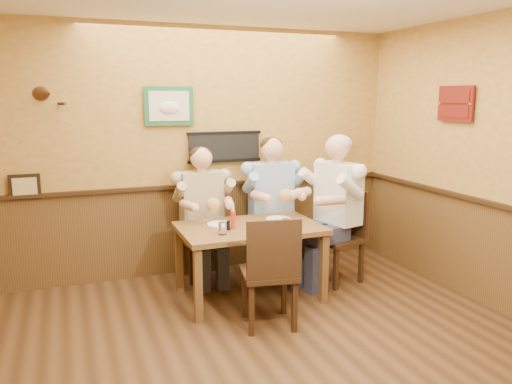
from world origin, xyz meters
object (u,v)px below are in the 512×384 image
at_px(diner_tan_shirt, 202,220).
at_px(water_glass_left, 222,228).
at_px(chair_right_end, 337,237).
at_px(dining_table, 250,235).
at_px(diner_blue_polo, 271,212).
at_px(pepper_shaker, 228,225).
at_px(chair_back_left, 202,238).
at_px(chair_near_side, 269,270).
at_px(cola_tumbler, 286,224).
at_px(water_glass_mid, 263,229).
at_px(hot_sauce_bottle, 233,219).
at_px(chair_back_right, 271,230).
at_px(diner_white_elder, 338,217).
at_px(salt_shaker, 228,225).

relative_size(diner_tan_shirt, water_glass_left, 11.44).
bearing_deg(chair_right_end, dining_table, -100.42).
xyz_separation_m(diner_blue_polo, pepper_shaker, (-0.75, -0.73, 0.09)).
xyz_separation_m(chair_back_left, chair_near_side, (0.24, -1.35, 0.04)).
xyz_separation_m(chair_near_side, diner_tan_shirt, (-0.24, 1.35, 0.16)).
distance_m(cola_tumbler, pepper_shaker, 0.56).
distance_m(diner_blue_polo, water_glass_mid, 1.15).
bearing_deg(diner_tan_shirt, chair_near_side, -80.03).
bearing_deg(pepper_shaker, dining_table, 18.15).
bearing_deg(pepper_shaker, diner_blue_polo, 44.11).
bearing_deg(pepper_shaker, chair_back_left, 94.22).
xyz_separation_m(chair_back_left, chair_right_end, (1.35, -0.63, 0.04)).
xyz_separation_m(chair_back_left, hot_sauce_bottle, (0.12, -0.74, 0.38)).
height_order(dining_table, pepper_shaker, pepper_shaker).
relative_size(chair_right_end, diner_blue_polo, 0.72).
relative_size(chair_back_left, hot_sauce_bottle, 4.73).
distance_m(dining_table, chair_back_right, 0.84).
relative_size(dining_table, diner_blue_polo, 0.99).
distance_m(chair_right_end, water_glass_mid, 1.18).
height_order(water_glass_mid, cola_tumbler, water_glass_mid).
bearing_deg(diner_tan_shirt, water_glass_left, -92.89).
bearing_deg(pepper_shaker, chair_right_end, 6.54).
height_order(chair_right_end, diner_white_elder, diner_white_elder).
xyz_separation_m(diner_blue_polo, salt_shaker, (-0.74, -0.67, 0.08)).
bearing_deg(chair_near_side, pepper_shaker, -61.80).
height_order(chair_back_right, diner_white_elder, diner_white_elder).
bearing_deg(diner_blue_polo, dining_table, -123.99).
bearing_deg(water_glass_mid, chair_back_left, 105.59).
relative_size(dining_table, cola_tumbler, 13.63).
height_order(water_glass_left, hot_sauce_bottle, hot_sauce_bottle).
height_order(diner_blue_polo, water_glass_mid, diner_blue_polo).
bearing_deg(chair_back_left, water_glass_left, -92.89).
xyz_separation_m(chair_back_right, salt_shaker, (-0.74, -0.67, 0.30)).
distance_m(chair_back_right, hot_sauce_bottle, 1.04).
bearing_deg(diner_tan_shirt, hot_sauce_bottle, -81.10).
distance_m(diner_white_elder, cola_tumbler, 0.83).
height_order(chair_near_side, hot_sauce_bottle, chair_near_side).
bearing_deg(pepper_shaker, diner_white_elder, 6.54).
height_order(chair_near_side, diner_blue_polo, diner_blue_polo).
xyz_separation_m(dining_table, water_glass_left, (-0.35, -0.21, 0.15)).
distance_m(water_glass_mid, cola_tumbler, 0.32).
bearing_deg(water_glass_left, chair_right_end, 11.09).
xyz_separation_m(chair_near_side, diner_blue_polo, (0.57, 1.30, 0.20)).
distance_m(chair_back_right, diner_blue_polo, 0.21).
bearing_deg(diner_white_elder, dining_table, -100.42).
bearing_deg(water_glass_left, diner_tan_shirt, 87.36).
bearing_deg(chair_back_left, chair_near_side, -80.03).
distance_m(chair_back_right, diner_white_elder, 0.83).
bearing_deg(chair_right_end, cola_tumbler, -81.70).
bearing_deg(diner_tan_shirt, chair_back_right, -3.84).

